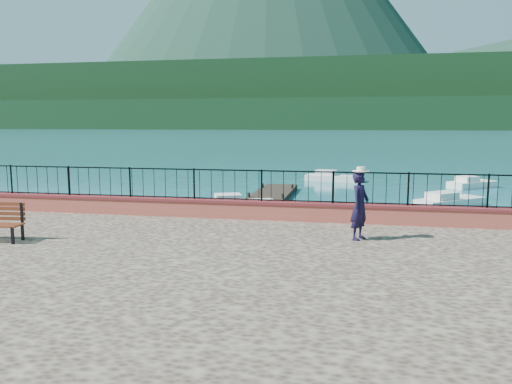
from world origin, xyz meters
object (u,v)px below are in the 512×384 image
at_px(boat_0, 239,201).
at_px(boat_2, 450,199).
at_px(boat_5, 473,182).
at_px(person, 360,206).
at_px(boat_4, 334,176).

xyz_separation_m(boat_0, boat_2, (10.26, 2.90, 0.00)).
xyz_separation_m(boat_0, boat_5, (13.07, 10.94, 0.00)).
relative_size(person, boat_4, 0.43).
height_order(boat_4, boat_5, same).
distance_m(person, boat_4, 23.55).
height_order(boat_2, boat_4, same).
xyz_separation_m(person, boat_2, (4.62, 13.34, -1.69)).
distance_m(person, boat_0, 11.98).
bearing_deg(person, boat_2, 5.55).
relative_size(boat_2, boat_4, 0.95).
distance_m(boat_4, boat_5, 9.22).
bearing_deg(boat_2, boat_4, 81.10).
bearing_deg(person, boat_0, 53.07).
bearing_deg(boat_4, boat_5, -2.54).
bearing_deg(boat_0, boat_2, -5.98).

